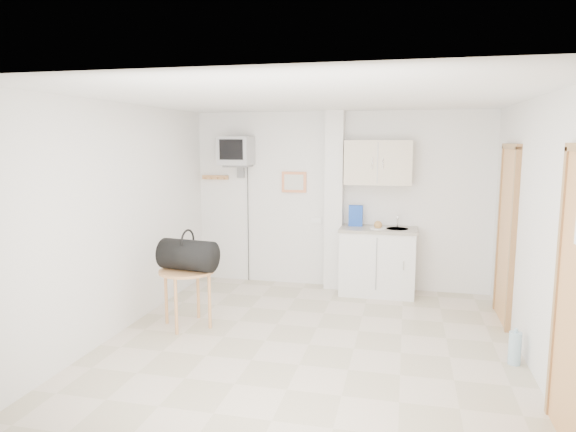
% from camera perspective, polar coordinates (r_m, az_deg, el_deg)
% --- Properties ---
extents(ground, '(4.50, 4.50, 0.00)m').
position_cam_1_polar(ground, '(5.48, 2.33, -14.08)').
color(ground, beige).
rests_on(ground, ground).
extents(room_envelope, '(4.24, 4.54, 2.55)m').
position_cam_1_polar(room_envelope, '(5.15, 5.24, 2.14)').
color(room_envelope, white).
rests_on(room_envelope, ground).
extents(kitchenette, '(1.03, 0.58, 2.10)m').
position_cam_1_polar(kitchenette, '(7.11, 9.94, -2.19)').
color(kitchenette, silver).
rests_on(kitchenette, ground).
extents(crt_television, '(0.44, 0.45, 2.15)m').
position_cam_1_polar(crt_television, '(7.40, -5.78, 7.12)').
color(crt_television, slate).
rests_on(crt_television, ground).
extents(round_table, '(0.62, 0.62, 0.66)m').
position_cam_1_polar(round_table, '(5.93, -11.17, -6.69)').
color(round_table, tan).
rests_on(round_table, ground).
extents(duffel_bag, '(0.67, 0.43, 0.46)m').
position_cam_1_polar(duffel_bag, '(5.84, -11.04, -4.25)').
color(duffel_bag, black).
rests_on(duffel_bag, round_table).
extents(water_bottle, '(0.12, 0.12, 0.35)m').
position_cam_1_polar(water_bottle, '(5.43, 23.90, -13.26)').
color(water_bottle, '#94B6C6').
rests_on(water_bottle, ground).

